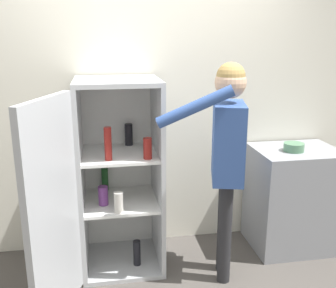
{
  "coord_description": "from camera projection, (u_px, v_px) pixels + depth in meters",
  "views": [
    {
      "loc": [
        -0.4,
        -2.41,
        1.89
      ],
      "look_at": [
        0.12,
        0.61,
        1.04
      ],
      "focal_mm": 42.0,
      "sensor_mm": 36.0,
      "label": 1
    }
  ],
  "objects": [
    {
      "name": "bowl",
      "position": [
        294.0,
        147.0,
        3.37
      ],
      "size": [
        0.17,
        0.17,
        0.07
      ],
      "color": "#517F5B",
      "rests_on": "counter"
    },
    {
      "name": "person",
      "position": [
        227.0,
        144.0,
        2.92
      ],
      "size": [
        0.72,
        0.52,
        1.71
      ],
      "color": "#262628",
      "rests_on": "ground_plane"
    },
    {
      "name": "wall_back",
      "position": [
        147.0,
        107.0,
        3.45
      ],
      "size": [
        7.0,
        0.06,
        2.55
      ],
      "color": "silver",
      "rests_on": "ground_plane"
    },
    {
      "name": "refrigerator",
      "position": [
        107.0,
        181.0,
        3.09
      ],
      "size": [
        0.93,
        1.25,
        1.57
      ],
      "color": "#B7BABC",
      "rests_on": "ground_plane"
    },
    {
      "name": "counter",
      "position": [
        293.0,
        198.0,
        3.56
      ],
      "size": [
        0.73,
        0.59,
        0.92
      ],
      "color": "gray",
      "rests_on": "ground_plane"
    }
  ]
}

